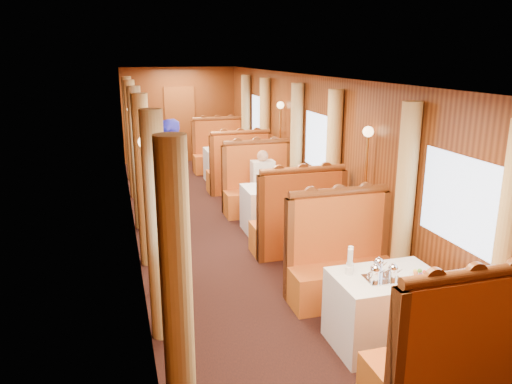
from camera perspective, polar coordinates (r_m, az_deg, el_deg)
name	(u,v)px	position (r m, az deg, el deg)	size (l,w,h in m)	color
floor	(232,234)	(8.15, -2.79, -4.87)	(3.00, 12.00, 0.01)	black
ceiling	(230,77)	(7.64, -3.04, 12.98)	(3.00, 12.00, 0.01)	silver
wall_far	(180,115)	(13.64, -8.71, 8.69)	(3.00, 2.50, 0.01)	brown
wall_left	(132,165)	(7.61, -13.99, 3.02)	(12.00, 2.50, 0.01)	brown
wall_right	(320,154)	(8.26, 7.31, 4.32)	(12.00, 2.50, 0.01)	brown
doorway_far	(180,125)	(13.64, -8.65, 7.63)	(0.80, 0.04, 2.00)	brown
table_near	(385,310)	(5.26, 14.54, -12.95)	(1.05, 0.72, 0.75)	white
banquette_near_fwd	(450,365)	(4.52, 21.32, -17.95)	(1.30, 0.55, 1.34)	#AD3313
banquette_near_aft	(341,266)	(6.04, 9.72, -8.29)	(1.30, 0.55, 1.34)	#AD3313
table_mid	(276,209)	(8.22, 2.28, -1.92)	(1.05, 0.72, 0.75)	white
banquette_mid_fwd	(298,226)	(7.29, 4.77, -3.86)	(1.30, 0.55, 1.34)	#AD3313
banquette_mid_aft	(259,190)	(9.13, 0.30, 0.21)	(1.30, 0.55, 1.34)	#AD3313
table_far	(228,165)	(11.48, -3.17, 3.14)	(1.05, 0.72, 0.75)	white
banquette_far_fwd	(239,172)	(10.51, -1.94, 2.25)	(1.30, 0.55, 1.34)	#AD3313
banquette_far_aft	(219,154)	(12.44, -4.22, 4.32)	(1.30, 0.55, 1.34)	#AD3313
tea_tray	(383,279)	(5.00, 14.28, -9.60)	(0.34, 0.26, 0.01)	silver
teapot_left	(375,276)	(4.90, 13.44, -9.29)	(0.17, 0.13, 0.14)	silver
teapot_right	(393,274)	(4.99, 15.35, -9.03)	(0.15, 0.12, 0.13)	silver
teapot_back	(378,268)	(5.08, 13.79, -8.44)	(0.16, 0.12, 0.13)	silver
fruit_plate	(420,275)	(5.16, 18.24, -8.95)	(0.20, 0.20, 0.05)	white
cup_inboard	(350,264)	(5.00, 10.65, -8.12)	(0.08, 0.08, 0.26)	white
cup_outboard	(350,261)	(5.07, 10.71, -7.80)	(0.08, 0.08, 0.26)	white
rose_vase_mid	(278,176)	(8.10, 2.53, 1.87)	(0.06, 0.06, 0.36)	silver
rose_vase_far	(227,141)	(11.41, -3.30, 5.88)	(0.06, 0.06, 0.36)	silver
window_left_near	(151,230)	(4.18, -11.93, -4.23)	(1.20, 0.90, 0.01)	#96ADCE
curtain_left_near_a	(177,302)	(3.59, -8.98, -12.34)	(0.22, 0.22, 2.35)	tan
curtain_left_near_b	(157,229)	(5.02, -11.24, -4.16)	(0.22, 0.22, 2.35)	tan
window_right_near	(460,201)	(5.26, 22.27, -0.98)	(1.20, 0.90, 0.01)	#96ADCE
curtain_right_near_a	(506,259)	(4.73, 26.68, -6.85)	(0.22, 0.22, 2.35)	tan
curtain_right_near_b	(404,206)	(5.88, 16.58, -1.57)	(0.22, 0.22, 2.35)	tan
window_left_mid	(132,152)	(7.57, -13.97, 4.51)	(1.20, 0.90, 0.01)	#96ADCE
curtain_left_mid_a	(144,182)	(6.87, -12.67, 1.14)	(0.22, 0.22, 2.35)	tan
curtain_left_mid_b	(138,159)	(8.39, -13.36, 3.69)	(0.22, 0.22, 2.35)	tan
window_right_mid	(319,142)	(8.22, 7.26, 5.69)	(1.20, 0.90, 0.01)	#96ADCE
curtain_right_mid_a	(333,169)	(7.53, 8.77, 2.59)	(0.22, 0.22, 2.35)	tan
curtain_right_mid_b	(296,150)	(8.94, 4.63, 4.77)	(0.22, 0.22, 2.35)	tan
window_left_far	(125,121)	(11.03, -14.75, 7.81)	(1.20, 0.90, 0.01)	#96ADCE
curtain_left_far_a	(132,140)	(10.30, -13.94, 5.80)	(0.22, 0.22, 2.35)	tan
curtain_left_far_b	(129,129)	(11.84, -14.26, 7.00)	(0.22, 0.22, 2.35)	tan
window_right_far	(259,117)	(11.48, 0.37, 8.60)	(1.20, 0.90, 0.01)	#96ADCE
curtain_right_far_a	(265,134)	(10.75, 1.00, 6.64)	(0.22, 0.22, 2.35)	tan
curtain_right_far_b	(246,124)	(12.23, -1.14, 7.73)	(0.22, 0.22, 2.35)	tan
sconce_left_fore	(147,185)	(5.88, -12.38, 0.84)	(0.14, 0.14, 1.95)	#BF8C3F
sconce_right_fore	(366,170)	(6.65, 12.45, 2.52)	(0.14, 0.14, 1.95)	#BF8C3F
sconce_left_aft	(133,137)	(9.31, -13.88, 6.11)	(0.14, 0.14, 1.95)	#BF8C3F
sconce_right_aft	(280,131)	(9.81, 2.77, 7.00)	(0.14, 0.14, 1.95)	#BF8C3F
steward	(169,178)	(8.00, -9.90, 1.53)	(0.68, 0.45, 1.87)	navy
passenger	(263,177)	(8.79, 0.82, 1.74)	(0.40, 0.44, 0.76)	beige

